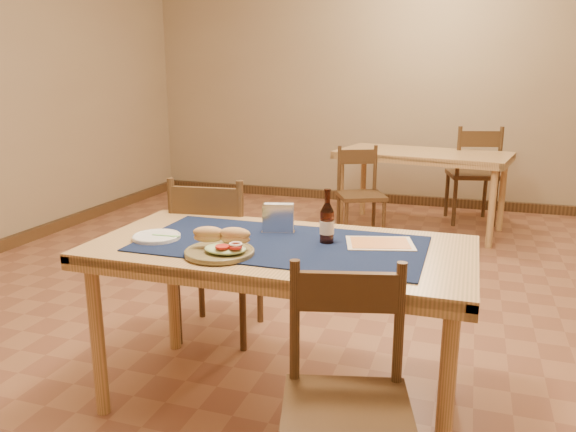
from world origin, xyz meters
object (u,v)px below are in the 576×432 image
(chair_main_far, at_px, (217,255))
(chair_main_near, at_px, (347,401))
(beer_bottle, at_px, (327,223))
(napkin_holder, at_px, (278,219))
(sandwich_plate, at_px, (221,247))
(main_table, at_px, (281,263))
(back_table, at_px, (422,160))

(chair_main_far, height_order, chair_main_near, chair_main_far)
(chair_main_near, bearing_deg, beer_bottle, 109.76)
(napkin_holder, bearing_deg, chair_main_near, -57.23)
(chair_main_far, xyz_separation_m, sandwich_plate, (0.38, -0.74, 0.30))
(chair_main_far, xyz_separation_m, napkin_holder, (0.49, -0.37, 0.33))
(napkin_holder, bearing_deg, main_table, -67.39)
(sandwich_plate, bearing_deg, main_table, 51.48)
(main_table, xyz_separation_m, back_table, (0.31, 3.21, 0.00))
(main_table, xyz_separation_m, chair_main_far, (-0.55, 0.52, -0.18))
(napkin_holder, bearing_deg, beer_bottle, -19.11)
(chair_main_far, distance_m, beer_bottle, 0.93)
(chair_main_far, bearing_deg, chair_main_near, -49.09)
(main_table, distance_m, napkin_holder, 0.23)
(back_table, height_order, sandwich_plate, sandwich_plate)
(beer_bottle, bearing_deg, napkin_holder, 160.89)
(chair_main_near, xyz_separation_m, beer_bottle, (-0.24, 0.68, 0.39))
(chair_main_near, height_order, napkin_holder, napkin_holder)
(chair_main_far, distance_m, chair_main_near, 1.50)
(back_table, xyz_separation_m, beer_bottle, (-0.13, -3.14, 0.17))
(chair_main_far, bearing_deg, back_table, 72.22)
(main_table, bearing_deg, napkin_holder, 112.61)
(chair_main_far, height_order, beer_bottle, beer_bottle)
(chair_main_far, height_order, napkin_holder, chair_main_far)
(main_table, bearing_deg, chair_main_near, -54.89)
(main_table, distance_m, beer_bottle, 0.26)
(main_table, distance_m, sandwich_plate, 0.30)
(main_table, xyz_separation_m, napkin_holder, (-0.07, 0.16, 0.15))
(chair_main_near, height_order, beer_bottle, beer_bottle)
(back_table, relative_size, sandwich_plate, 5.96)
(back_table, relative_size, chair_main_far, 1.78)
(sandwich_plate, xyz_separation_m, napkin_holder, (0.11, 0.38, 0.03))
(main_table, relative_size, napkin_holder, 10.16)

